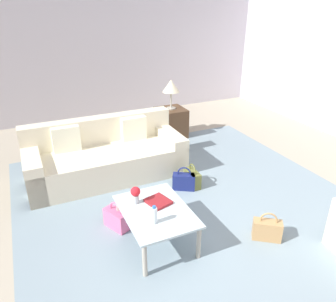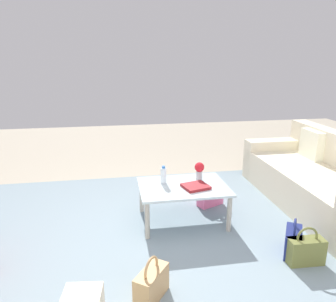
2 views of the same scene
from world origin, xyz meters
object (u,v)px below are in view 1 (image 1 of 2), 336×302
at_px(handbag_tan, 267,229).
at_px(flower_vase, 136,194).
at_px(handbag_navy, 184,181).
at_px(handbag_pink, 116,219).
at_px(table_lamp, 171,87).
at_px(water_bottle, 154,215).
at_px(handbag_olive, 192,178).
at_px(side_table, 171,123).
at_px(couch, 105,157).
at_px(coffee_table, 156,214).
at_px(coffee_table_book, 158,201).

bearing_deg(handbag_tan, flower_vase, -118.53).
distance_m(handbag_navy, handbag_pink, 1.23).
distance_m(table_lamp, handbag_navy, 2.23).
xyz_separation_m(water_bottle, table_lamp, (-3.00, 1.60, 0.49)).
bearing_deg(handbag_navy, handbag_olive, 101.63).
bearing_deg(side_table, flower_vase, -32.60).
height_order(couch, handbag_pink, couch).
height_order(coffee_table, handbag_tan, coffee_table).
relative_size(water_bottle, handbag_tan, 0.57).
xyz_separation_m(couch, table_lamp, (-1.00, 1.60, 0.71)).
distance_m(coffee_table, table_lamp, 3.24).
bearing_deg(coffee_table_book, table_lamp, 136.92).
height_order(table_lamp, handbag_pink, table_lamp).
bearing_deg(table_lamp, coffee_table, -28.18).
xyz_separation_m(handbag_pink, handbag_olive, (-0.48, 1.29, 0.00)).
bearing_deg(handbag_navy, coffee_table_book, -43.78).
relative_size(coffee_table, table_lamp, 1.68).
xyz_separation_m(side_table, handbag_navy, (1.93, -0.70, -0.16)).
height_order(coffee_table, table_lamp, table_lamp).
xyz_separation_m(couch, handbag_tan, (2.29, 1.26, -0.17)).
bearing_deg(handbag_pink, handbag_olive, 110.45).
relative_size(handbag_pink, handbag_tan, 1.00).
distance_m(handbag_pink, handbag_olive, 1.38).
distance_m(couch, handbag_navy, 1.30).
height_order(handbag_navy, handbag_olive, same).
xyz_separation_m(couch, coffee_table_book, (1.68, 0.18, 0.14)).
relative_size(couch, handbag_pink, 6.51).
height_order(coffee_table_book, flower_vase, flower_vase).
distance_m(coffee_table, side_table, 3.18).
xyz_separation_m(water_bottle, handbag_tan, (0.29, 1.26, -0.39)).
relative_size(flower_vase, handbag_pink, 0.57).
xyz_separation_m(couch, handbag_olive, (0.89, 1.05, -0.17)).
distance_m(coffee_table_book, side_table, 3.04).
distance_m(water_bottle, side_table, 3.41).
bearing_deg(handbag_pink, table_lamp, 142.29).
bearing_deg(flower_vase, handbag_tan, 61.47).
relative_size(couch, coffee_table, 2.43).
bearing_deg(coffee_table, side_table, 151.82).
xyz_separation_m(water_bottle, flower_vase, (-0.42, -0.05, 0.03)).
relative_size(couch, flower_vase, 11.36).
height_order(couch, handbag_navy, couch).
bearing_deg(couch, table_lamp, 122.08).
relative_size(coffee_table, handbag_navy, 2.68).
bearing_deg(handbag_navy, side_table, 160.06).
distance_m(water_bottle, handbag_navy, 1.45).
bearing_deg(handbag_navy, flower_vase, -55.56).
height_order(side_table, handbag_tan, side_table).
bearing_deg(coffee_table, handbag_navy, 137.44).
height_order(flower_vase, side_table, flower_vase).
bearing_deg(table_lamp, handbag_tan, -5.84).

